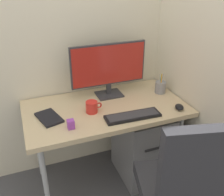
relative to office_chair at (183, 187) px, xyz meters
name	(u,v)px	position (x,y,z in m)	size (l,w,h in m)	color
ground_plane	(106,177)	(-0.19, 0.79, -0.58)	(8.00, 8.00, 0.00)	#4C4C51
wall_back	(89,10)	(-0.19, 1.16, 0.82)	(2.63, 0.04, 2.80)	beige
wall_side_right	(205,17)	(0.46, 0.59, 0.82)	(0.04, 2.06, 2.80)	beige
desk	(106,113)	(-0.19, 0.79, 0.10)	(1.24, 0.68, 0.74)	#D1B78C
office_chair	(183,187)	(0.00, 0.00, 0.00)	(0.57, 0.60, 1.07)	black
filing_cabinet	(141,144)	(0.12, 0.74, -0.26)	(0.38, 0.49, 0.64)	slate
monitor	(109,67)	(-0.10, 0.97, 0.41)	(0.63, 0.17, 0.44)	#333338
keyboard	(133,116)	(-0.06, 0.57, 0.17)	(0.41, 0.14, 0.02)	black
mouse	(179,107)	(0.32, 0.55, 0.18)	(0.06, 0.09, 0.04)	black
pen_holder	(160,87)	(0.33, 0.85, 0.21)	(0.09, 0.09, 0.18)	gray
notebook	(49,118)	(-0.63, 0.76, 0.17)	(0.13, 0.22, 0.02)	black
coffee_mug	(92,107)	(-0.32, 0.74, 0.20)	(0.12, 0.09, 0.09)	red
desk_clamp_accessory	(71,124)	(-0.51, 0.59, 0.19)	(0.05, 0.05, 0.06)	purple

